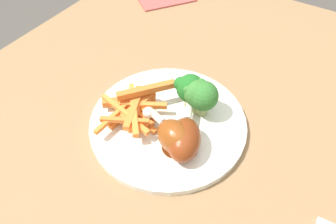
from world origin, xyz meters
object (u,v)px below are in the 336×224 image
at_px(dining_table, 180,175).
at_px(dinner_plate, 168,122).
at_px(broccoli_floret_front, 196,92).
at_px(carrot_fries_pile, 135,107).
at_px(chicken_drumstick_far, 175,136).
at_px(broccoli_floret_middle, 189,87).
at_px(broccoli_floret_back, 202,95).
at_px(chicken_drumstick_near, 184,137).

distance_m(dining_table, dinner_plate, 0.12).
relative_size(broccoli_floret_front, carrot_fries_pile, 0.43).
bearing_deg(dining_table, chicken_drumstick_far, 171.81).
xyz_separation_m(broccoli_floret_middle, broccoli_floret_back, (-0.01, -0.03, 0.00)).
height_order(dinner_plate, chicken_drumstick_near, chicken_drumstick_near).
bearing_deg(carrot_fries_pile, broccoli_floret_front, -51.17).
distance_m(chicken_drumstick_near, chicken_drumstick_far, 0.01).
height_order(dining_table, dinner_plate, dinner_plate).
xyz_separation_m(broccoli_floret_front, chicken_drumstick_far, (-0.08, -0.01, -0.02)).
bearing_deg(chicken_drumstick_far, dinner_plate, 42.76).
xyz_separation_m(broccoli_floret_middle, chicken_drumstick_near, (-0.08, -0.04, -0.01)).
bearing_deg(chicken_drumstick_near, broccoli_floret_front, 16.45).
bearing_deg(dining_table, chicken_drumstick_near, -140.67).
relative_size(dining_table, broccoli_floret_back, 16.73).
distance_m(broccoli_floret_middle, chicken_drumstick_near, 0.09).
bearing_deg(broccoli_floret_middle, broccoli_floret_back, -101.71).
bearing_deg(dining_table, broccoli_floret_back, 2.59).
height_order(dining_table, chicken_drumstick_far, chicken_drumstick_far).
distance_m(carrot_fries_pile, chicken_drumstick_far, 0.09).
bearing_deg(broccoli_floret_middle, carrot_fries_pile, 138.48).
xyz_separation_m(dinner_plate, chicken_drumstick_near, (-0.03, -0.05, 0.03)).
relative_size(broccoli_floret_front, broccoli_floret_back, 0.98).
xyz_separation_m(dining_table, dinner_plate, (0.02, 0.04, 0.11)).
bearing_deg(dinner_plate, chicken_drumstick_far, -137.24).
distance_m(broccoli_floret_middle, carrot_fries_pile, 0.10).
xyz_separation_m(dining_table, chicken_drumstick_far, (-0.02, 0.00, 0.14)).
distance_m(dining_table, chicken_drumstick_near, 0.14).
xyz_separation_m(dinner_plate, chicken_drumstick_far, (-0.04, -0.04, 0.03)).
bearing_deg(chicken_drumstick_near, chicken_drumstick_far, 120.37).
relative_size(broccoli_floret_middle, chicken_drumstick_far, 0.56).
bearing_deg(broccoli_floret_front, chicken_drumstick_near, -163.55).
distance_m(broccoli_floret_front, broccoli_floret_back, 0.01).
xyz_separation_m(dinner_plate, carrot_fries_pile, (-0.02, 0.05, 0.02)).
bearing_deg(broccoli_floret_back, chicken_drumstick_far, -179.90).
distance_m(broccoli_floret_front, chicken_drumstick_far, 0.09).
xyz_separation_m(broccoli_floret_back, chicken_drumstick_near, (-0.08, -0.01, -0.02)).
distance_m(broccoli_floret_back, chicken_drumstick_far, 0.09).
bearing_deg(dinner_plate, dining_table, -116.77).
xyz_separation_m(broccoli_floret_front, broccoli_floret_back, (0.00, -0.01, -0.00)).
relative_size(broccoli_floret_middle, chicken_drumstick_near, 0.49).
xyz_separation_m(broccoli_floret_front, chicken_drumstick_near, (-0.08, -0.02, -0.02)).
xyz_separation_m(dinner_plate, broccoli_floret_back, (0.05, -0.04, 0.04)).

